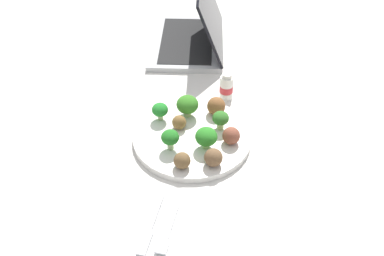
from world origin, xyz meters
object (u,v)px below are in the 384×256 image
object	(u,v)px
broccoli_floret_far_rim	(170,138)
meatball_far_rim	(182,161)
broccoli_floret_front_left	(187,105)
broccoli_floret_mid_left	(206,137)
broccoli_floret_near_rim	(221,119)
plate	(192,137)
fork	(168,230)
knife	(150,226)
meatball_mid_right	(179,122)
meatball_center	(231,135)
napkin	(160,227)
yogurt_bottle	(226,87)
meatball_back_right	(213,157)
laptop	(193,34)
meatball_near_rim	(216,106)
broccoli_floret_mid_right	(160,110)

from	to	relation	value
broccoli_floret_far_rim	meatball_far_rim	world-z (taller)	broccoli_floret_far_rim
broccoli_floret_front_left	broccoli_floret_far_rim	bearing A→B (deg)	-0.77
broccoli_floret_mid_left	broccoli_floret_near_rim	distance (m)	0.07
plate	broccoli_floret_near_rim	bearing A→B (deg)	124.91
fork	knife	world-z (taller)	same
broccoli_floret_far_rim	meatball_mid_right	bearing A→B (deg)	-177.45
meatball_center	napkin	xyz separation A→B (m)	(0.26, -0.08, -0.03)
broccoli_floret_front_left	broccoli_floret_near_rim	distance (m)	0.09
broccoli_floret_mid_left	napkin	xyz separation A→B (m)	(0.23, -0.03, -0.05)
knife	yogurt_bottle	bearing A→B (deg)	174.57
meatball_back_right	fork	distance (m)	0.19
meatball_mid_right	laptop	distance (m)	0.42
knife	laptop	size ratio (longest dim) A/B	0.40
broccoli_floret_near_rim	laptop	world-z (taller)	laptop
meatball_back_right	laptop	world-z (taller)	laptop
meatball_far_rim	knife	size ratio (longest dim) A/B	0.25
napkin	laptop	bearing A→B (deg)	-168.65
meatball_near_rim	fork	world-z (taller)	meatball_near_rim
meatball_near_rim	meatball_far_rim	distance (m)	0.20
fork	plate	bearing A→B (deg)	-173.16
broccoli_floret_mid_left	meatball_far_rim	size ratio (longest dim) A/B	1.43
meatball_back_right	plate	bearing A→B (deg)	-137.63
broccoli_floret_front_left	meatball_far_rim	distance (m)	0.18
meatball_center	broccoli_floret_far_rim	bearing A→B (deg)	-63.80
meatball_back_right	laptop	xyz separation A→B (m)	(-0.50, -0.20, 0.00)
meatball_near_rim	meatball_mid_right	bearing A→B (deg)	-41.71
meatball_center	fork	distance (m)	0.28
plate	meatball_far_rim	size ratio (longest dim) A/B	7.55
fork	broccoli_floret_mid_left	bearing A→B (deg)	177.23
broccoli_floret_mid_left	meatball_near_rim	xyz separation A→B (m)	(-0.13, -0.01, -0.01)
meatball_mid_right	meatball_back_right	distance (m)	0.14
broccoli_floret_mid_right	knife	bearing A→B (deg)	16.17
broccoli_floret_front_left	broccoli_floret_near_rim	xyz separation A→B (m)	(0.02, 0.09, -0.00)
broccoli_floret_mid_left	yogurt_bottle	size ratio (longest dim) A/B	0.70
meatball_near_rim	meatball_far_rim	xyz separation A→B (m)	(0.20, -0.02, -0.00)
plate	napkin	size ratio (longest dim) A/B	1.65
broccoli_floret_mid_right	fork	bearing A→B (deg)	22.37
broccoli_floret_mid_left	napkin	bearing A→B (deg)	-7.49
plate	broccoli_floret_mid_right	world-z (taller)	broccoli_floret_mid_right
broccoli_floret_front_left	meatball_mid_right	xyz separation A→B (m)	(0.05, -0.00, -0.02)
broccoli_floret_far_rim	meatball_center	bearing A→B (deg)	116.20
broccoli_floret_mid_right	broccoli_floret_near_rim	size ratio (longest dim) A/B	0.97
meatball_mid_right	laptop	bearing A→B (deg)	-167.95
broccoli_floret_front_left	fork	xyz separation A→B (m)	(0.33, 0.06, -0.04)
meatball_far_rim	knife	bearing A→B (deg)	-4.95
broccoli_floret_mid_right	meatball_near_rim	world-z (taller)	same
broccoli_floret_front_left	broccoli_floret_near_rim	size ratio (longest dim) A/B	1.18
meatball_back_right	meatball_far_rim	size ratio (longest dim) A/B	1.10
fork	broccoli_floret_far_rim	bearing A→B (deg)	-162.59
broccoli_floret_front_left	knife	distance (m)	0.33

